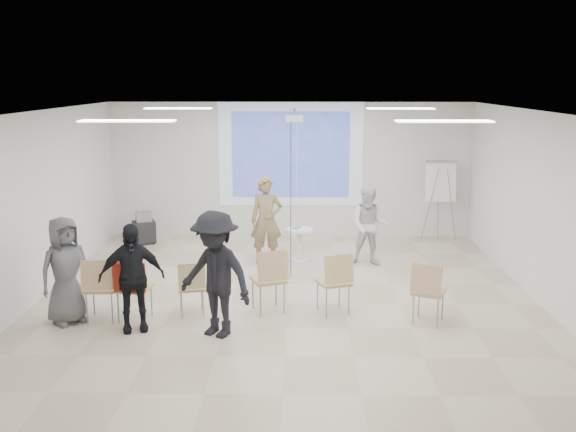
{
  "coord_description": "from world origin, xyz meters",
  "views": [
    {
      "loc": [
        0.17,
        -9.66,
        3.49
      ],
      "look_at": [
        0.0,
        0.8,
        1.25
      ],
      "focal_mm": 40.0,
      "sensor_mm": 36.0,
      "label": 1
    }
  ],
  "objects_px": {
    "laptop": "(192,285)",
    "flipchart_easel": "(441,182)",
    "player_right": "(370,221)",
    "chair_left_mid": "(132,284)",
    "chair_far_left": "(100,284)",
    "chair_left_inner": "(192,284)",
    "chair_right_inner": "(335,278)",
    "audience_left": "(131,270)",
    "player_left": "(266,215)",
    "chair_right_far": "(428,288)",
    "chair_center": "(270,276)",
    "av_cart": "(144,229)",
    "pedestal_table": "(299,243)",
    "audience_mid": "(215,266)",
    "audience_outer": "(65,264)"
  },
  "relations": [
    {
      "from": "chair_right_far",
      "to": "player_left",
      "type": "bearing_deg",
      "value": 152.06
    },
    {
      "from": "chair_far_left",
      "to": "audience_outer",
      "type": "bearing_deg",
      "value": -177.51
    },
    {
      "from": "chair_center",
      "to": "pedestal_table",
      "type": "bearing_deg",
      "value": 59.72
    },
    {
      "from": "pedestal_table",
      "to": "player_right",
      "type": "bearing_deg",
      "value": -8.43
    },
    {
      "from": "chair_left_mid",
      "to": "chair_right_far",
      "type": "bearing_deg",
      "value": 8.09
    },
    {
      "from": "chair_center",
      "to": "chair_left_mid",
      "type": "bearing_deg",
      "value": 169.5
    },
    {
      "from": "chair_left_mid",
      "to": "audience_left",
      "type": "height_order",
      "value": "audience_left"
    },
    {
      "from": "audience_outer",
      "to": "flipchart_easel",
      "type": "relative_size",
      "value": 0.99
    },
    {
      "from": "player_left",
      "to": "pedestal_table",
      "type": "bearing_deg",
      "value": 5.82
    },
    {
      "from": "audience_mid",
      "to": "flipchart_easel",
      "type": "xyz_separation_m",
      "value": [
        4.21,
        5.42,
        0.31
      ]
    },
    {
      "from": "player_right",
      "to": "flipchart_easel",
      "type": "height_order",
      "value": "flipchart_easel"
    },
    {
      "from": "chair_right_far",
      "to": "audience_outer",
      "type": "bearing_deg",
      "value": -156.28
    },
    {
      "from": "audience_outer",
      "to": "flipchart_easel",
      "type": "bearing_deg",
      "value": -6.39
    },
    {
      "from": "player_left",
      "to": "chair_left_mid",
      "type": "distance_m",
      "value": 3.6
    },
    {
      "from": "player_left",
      "to": "audience_left",
      "type": "relative_size",
      "value": 1.07
    },
    {
      "from": "chair_left_mid",
      "to": "chair_right_inner",
      "type": "xyz_separation_m",
      "value": [
        2.98,
        0.34,
        -0.0
      ]
    },
    {
      "from": "chair_left_inner",
      "to": "chair_right_inner",
      "type": "distance_m",
      "value": 2.15
    },
    {
      "from": "audience_left",
      "to": "laptop",
      "type": "bearing_deg",
      "value": 25.26
    },
    {
      "from": "player_right",
      "to": "flipchart_easel",
      "type": "xyz_separation_m",
      "value": [
        1.73,
        1.91,
        0.46
      ]
    },
    {
      "from": "audience_left",
      "to": "av_cart",
      "type": "relative_size",
      "value": 2.56
    },
    {
      "from": "player_right",
      "to": "chair_far_left",
      "type": "distance_m",
      "value": 5.21
    },
    {
      "from": "laptop",
      "to": "flipchart_easel",
      "type": "relative_size",
      "value": 0.17
    },
    {
      "from": "player_right",
      "to": "audience_outer",
      "type": "distance_m",
      "value": 5.62
    },
    {
      "from": "chair_right_far",
      "to": "av_cart",
      "type": "xyz_separation_m",
      "value": [
        -5.2,
        4.6,
        -0.23
      ]
    },
    {
      "from": "chair_far_left",
      "to": "flipchart_easel",
      "type": "bearing_deg",
      "value": 37.62
    },
    {
      "from": "player_left",
      "to": "chair_right_far",
      "type": "xyz_separation_m",
      "value": [
        2.47,
        -3.13,
        -0.4
      ]
    },
    {
      "from": "chair_center",
      "to": "laptop",
      "type": "distance_m",
      "value": 1.19
    },
    {
      "from": "chair_far_left",
      "to": "audience_mid",
      "type": "height_order",
      "value": "audience_mid"
    },
    {
      "from": "chair_right_far",
      "to": "pedestal_table",
      "type": "bearing_deg",
      "value": 143.2
    },
    {
      "from": "pedestal_table",
      "to": "chair_far_left",
      "type": "relative_size",
      "value": 0.73
    },
    {
      "from": "pedestal_table",
      "to": "flipchart_easel",
      "type": "distance_m",
      "value": 3.64
    },
    {
      "from": "audience_mid",
      "to": "av_cart",
      "type": "xyz_separation_m",
      "value": [
        -2.21,
        5.05,
        -0.68
      ]
    },
    {
      "from": "chair_far_left",
      "to": "chair_left_inner",
      "type": "relative_size",
      "value": 1.14
    },
    {
      "from": "chair_right_far",
      "to": "flipchart_easel",
      "type": "height_order",
      "value": "flipchart_easel"
    },
    {
      "from": "chair_center",
      "to": "chair_right_inner",
      "type": "height_order",
      "value": "chair_center"
    },
    {
      "from": "chair_right_far",
      "to": "flipchart_easel",
      "type": "relative_size",
      "value": 0.52
    },
    {
      "from": "chair_center",
      "to": "audience_left",
      "type": "bearing_deg",
      "value": 178.71
    },
    {
      "from": "player_left",
      "to": "player_right",
      "type": "height_order",
      "value": "player_left"
    },
    {
      "from": "flipchart_easel",
      "to": "chair_left_mid",
      "type": "bearing_deg",
      "value": -136.51
    },
    {
      "from": "audience_left",
      "to": "av_cart",
      "type": "bearing_deg",
      "value": 84.87
    },
    {
      "from": "player_right",
      "to": "chair_left_mid",
      "type": "relative_size",
      "value": 1.75
    },
    {
      "from": "player_right",
      "to": "chair_left_mid",
      "type": "xyz_separation_m",
      "value": [
        -3.77,
        -3.03,
        -0.27
      ]
    },
    {
      "from": "player_left",
      "to": "chair_right_inner",
      "type": "bearing_deg",
      "value": -73.03
    },
    {
      "from": "chair_center",
      "to": "av_cart",
      "type": "height_order",
      "value": "chair_center"
    },
    {
      "from": "pedestal_table",
      "to": "audience_mid",
      "type": "xyz_separation_m",
      "value": [
        -1.15,
        -3.71,
        0.63
      ]
    },
    {
      "from": "audience_outer",
      "to": "laptop",
      "type": "bearing_deg",
      "value": -31.97
    },
    {
      "from": "audience_left",
      "to": "flipchart_easel",
      "type": "height_order",
      "value": "flipchart_easel"
    },
    {
      "from": "pedestal_table",
      "to": "chair_right_far",
      "type": "bearing_deg",
      "value": -60.54
    },
    {
      "from": "chair_right_inner",
      "to": "audience_left",
      "type": "distance_m",
      "value": 2.98
    },
    {
      "from": "player_left",
      "to": "chair_left_mid",
      "type": "xyz_separation_m",
      "value": [
        -1.81,
        -3.09,
        -0.38
      ]
    }
  ]
}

